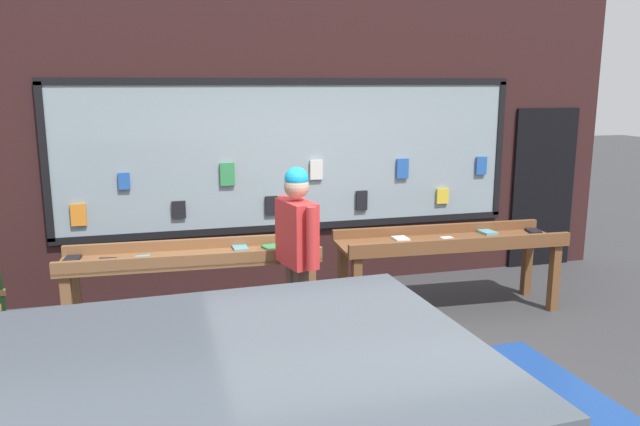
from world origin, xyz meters
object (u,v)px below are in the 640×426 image
display_table_right (450,247)px  person_browsing (297,245)px  small_dog (249,340)px  display_table_left (192,265)px

display_table_right → person_browsing: (-1.81, -0.59, 0.30)m
small_dog → person_browsing: bearing=-104.1°
person_browsing → small_dog: 0.92m
display_table_left → display_table_right: display_table_left is taller
display_table_right → person_browsing: size_ratio=1.43×
person_browsing → small_dog: (-0.49, -0.23, -0.75)m
person_browsing → small_dog: person_browsing is taller
display_table_left → person_browsing: person_browsing is taller
display_table_left → small_dog: (0.41, -0.82, -0.47)m
person_browsing → small_dog: size_ratio=3.55×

